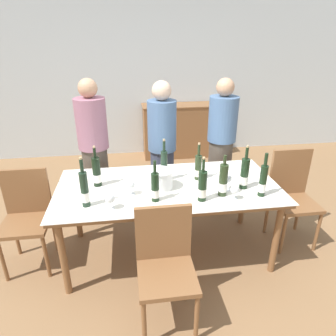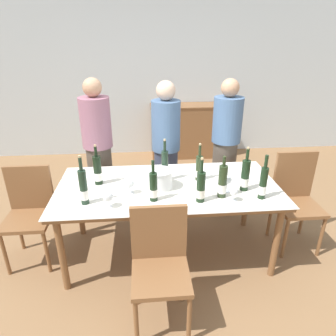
{
  "view_description": "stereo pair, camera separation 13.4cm",
  "coord_description": "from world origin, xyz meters",
  "px_view_note": "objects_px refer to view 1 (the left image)",
  "views": [
    {
      "loc": [
        -0.35,
        -2.45,
        2.05
      ],
      "look_at": [
        0.0,
        0.0,
        0.95
      ],
      "focal_mm": 32.0,
      "sensor_mm": 36.0,
      "label": 1
    },
    {
      "loc": [
        -0.21,
        -2.46,
        2.05
      ],
      "look_at": [
        0.0,
        0.0,
        0.95
      ],
      "focal_mm": 32.0,
      "sensor_mm": 36.0,
      "label": 2
    }
  ],
  "objects_px": {
    "wine_bottle_8": "(85,190)",
    "wine_glass_3": "(235,190)",
    "sideboard_cabinet": "(179,130)",
    "chair_left_end": "(27,212)",
    "dining_table": "(168,192)",
    "wine_bottle_1": "(97,173)",
    "chair_right_end": "(292,191)",
    "person_guest_right": "(221,149)",
    "wine_bottle_4": "(202,187)",
    "wine_glass_2": "(110,198)",
    "ice_bucket": "(161,179)",
    "wine_bottle_5": "(263,181)",
    "person_host": "(95,154)",
    "wine_bottle_2": "(155,188)",
    "chair_near_front": "(165,260)",
    "wine_glass_1": "(227,179)",
    "wine_glass_0": "(130,185)",
    "person_guest_left": "(162,150)",
    "wine_bottle_3": "(244,174)",
    "wine_bottle_0": "(164,167)",
    "wine_bottle_7": "(198,168)"
  },
  "relations": [
    {
      "from": "wine_bottle_2",
      "to": "chair_right_end",
      "type": "xyz_separation_m",
      "value": [
        1.46,
        0.34,
        -0.33
      ]
    },
    {
      "from": "wine_glass_3",
      "to": "wine_bottle_5",
      "type": "bearing_deg",
      "value": 6.69
    },
    {
      "from": "wine_bottle_1",
      "to": "person_host",
      "type": "distance_m",
      "value": 0.67
    },
    {
      "from": "dining_table",
      "to": "wine_bottle_1",
      "type": "bearing_deg",
      "value": 171.26
    },
    {
      "from": "wine_bottle_1",
      "to": "wine_bottle_8",
      "type": "distance_m",
      "value": 0.36
    },
    {
      "from": "wine_bottle_1",
      "to": "wine_bottle_2",
      "type": "height_order",
      "value": "wine_bottle_1"
    },
    {
      "from": "sideboard_cabinet",
      "to": "wine_bottle_2",
      "type": "bearing_deg",
      "value": -103.82
    },
    {
      "from": "wine_bottle_2",
      "to": "wine_bottle_7",
      "type": "bearing_deg",
      "value": 38.13
    },
    {
      "from": "wine_bottle_0",
      "to": "person_host",
      "type": "height_order",
      "value": "person_host"
    },
    {
      "from": "wine_glass_3",
      "to": "chair_left_end",
      "type": "xyz_separation_m",
      "value": [
        -1.84,
        0.41,
        -0.31
      ]
    },
    {
      "from": "dining_table",
      "to": "wine_glass_1",
      "type": "height_order",
      "value": "wine_glass_1"
    },
    {
      "from": "wine_bottle_4",
      "to": "wine_glass_2",
      "type": "xyz_separation_m",
      "value": [
        -0.76,
        -0.03,
        -0.03
      ]
    },
    {
      "from": "wine_bottle_8",
      "to": "wine_glass_3",
      "type": "distance_m",
      "value": 1.24
    },
    {
      "from": "ice_bucket",
      "to": "wine_bottle_5",
      "type": "xyz_separation_m",
      "value": [
        0.85,
        -0.27,
        0.05
      ]
    },
    {
      "from": "wine_bottle_2",
      "to": "wine_bottle_5",
      "type": "relative_size",
      "value": 0.92
    },
    {
      "from": "chair_right_end",
      "to": "chair_near_front",
      "type": "xyz_separation_m",
      "value": [
        -1.44,
        -0.82,
        -0.03
      ]
    },
    {
      "from": "chair_left_end",
      "to": "chair_near_front",
      "type": "bearing_deg",
      "value": -34.2
    },
    {
      "from": "dining_table",
      "to": "chair_near_front",
      "type": "xyz_separation_m",
      "value": [
        -0.12,
        -0.73,
        -0.17
      ]
    },
    {
      "from": "chair_right_end",
      "to": "wine_bottle_7",
      "type": "bearing_deg",
      "value": 179.49
    },
    {
      "from": "sideboard_cabinet",
      "to": "wine_glass_2",
      "type": "distance_m",
      "value": 3.22
    },
    {
      "from": "wine_bottle_2",
      "to": "wine_bottle_1",
      "type": "bearing_deg",
      "value": 144.89
    },
    {
      "from": "wine_bottle_0",
      "to": "chair_near_front",
      "type": "height_order",
      "value": "wine_bottle_0"
    },
    {
      "from": "wine_bottle_8",
      "to": "chair_right_end",
      "type": "relative_size",
      "value": 0.43
    },
    {
      "from": "wine_bottle_2",
      "to": "wine_glass_0",
      "type": "xyz_separation_m",
      "value": [
        -0.2,
        0.13,
        -0.03
      ]
    },
    {
      "from": "wine_bottle_2",
      "to": "wine_bottle_8",
      "type": "distance_m",
      "value": 0.57
    },
    {
      "from": "sideboard_cabinet",
      "to": "wine_glass_3",
      "type": "bearing_deg",
      "value": -91.02
    },
    {
      "from": "wine_glass_1",
      "to": "person_guest_left",
      "type": "relative_size",
      "value": 0.09
    },
    {
      "from": "wine_bottle_1",
      "to": "wine_bottle_5",
      "type": "bearing_deg",
      "value": -15.51
    },
    {
      "from": "chair_right_end",
      "to": "dining_table",
      "type": "bearing_deg",
      "value": -176.05
    },
    {
      "from": "person_guest_left",
      "to": "person_guest_right",
      "type": "height_order",
      "value": "person_guest_right"
    },
    {
      "from": "person_guest_right",
      "to": "wine_glass_0",
      "type": "bearing_deg",
      "value": -140.98
    },
    {
      "from": "wine_glass_1",
      "to": "wine_bottle_5",
      "type": "bearing_deg",
      "value": -28.2
    },
    {
      "from": "sideboard_cabinet",
      "to": "wine_bottle_7",
      "type": "bearing_deg",
      "value": -95.98
    },
    {
      "from": "wine_bottle_1",
      "to": "person_host",
      "type": "bearing_deg",
      "value": 96.71
    },
    {
      "from": "ice_bucket",
      "to": "wine_bottle_3",
      "type": "xyz_separation_m",
      "value": [
        0.75,
        -0.11,
        0.04
      ]
    },
    {
      "from": "wine_glass_3",
      "to": "wine_glass_0",
      "type": "bearing_deg",
      "value": 166.66
    },
    {
      "from": "ice_bucket",
      "to": "chair_left_end",
      "type": "xyz_separation_m",
      "value": [
        -1.25,
        0.12,
        -0.32
      ]
    },
    {
      "from": "person_host",
      "to": "person_guest_left",
      "type": "distance_m",
      "value": 0.78
    },
    {
      "from": "ice_bucket",
      "to": "wine_glass_1",
      "type": "relative_size",
      "value": 1.5
    },
    {
      "from": "wine_glass_2",
      "to": "wine_bottle_0",
      "type": "bearing_deg",
      "value": 42.7
    },
    {
      "from": "ice_bucket",
      "to": "wine_bottle_2",
      "type": "relative_size",
      "value": 0.62
    },
    {
      "from": "wine_glass_1",
      "to": "ice_bucket",
      "type": "bearing_deg",
      "value": 168.01
    },
    {
      "from": "wine_bottle_1",
      "to": "person_host",
      "type": "relative_size",
      "value": 0.23
    },
    {
      "from": "wine_bottle_3",
      "to": "person_guest_right",
      "type": "xyz_separation_m",
      "value": [
        0.06,
        0.9,
        -0.09
      ]
    },
    {
      "from": "sideboard_cabinet",
      "to": "person_host",
      "type": "xyz_separation_m",
      "value": [
        -1.3,
        -1.92,
        0.36
      ]
    },
    {
      "from": "chair_near_front",
      "to": "wine_bottle_8",
      "type": "bearing_deg",
      "value": 141.49
    },
    {
      "from": "chair_right_end",
      "to": "person_guest_right",
      "type": "relative_size",
      "value": 0.61
    },
    {
      "from": "sideboard_cabinet",
      "to": "ice_bucket",
      "type": "distance_m",
      "value": 2.81
    },
    {
      "from": "ice_bucket",
      "to": "wine_glass_0",
      "type": "distance_m",
      "value": 0.29
    },
    {
      "from": "wine_glass_3",
      "to": "sideboard_cabinet",
      "type": "bearing_deg",
      "value": 88.98
    }
  ]
}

